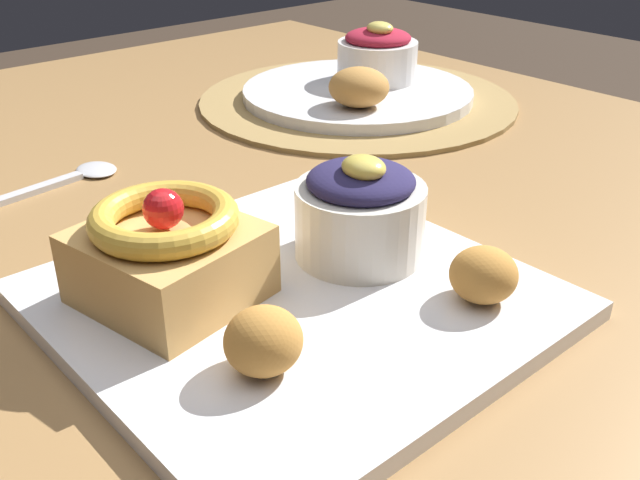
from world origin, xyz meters
TOP-DOWN VIEW (x-y plane):
  - dining_table at (0.00, 0.00)m, footprint 1.45×0.96m
  - woven_placemat at (-0.32, 0.24)m, footprint 0.35×0.35m
  - front_plate at (-0.05, -0.08)m, footprint 0.26×0.26m
  - cake_slice at (-0.09, -0.13)m, footprint 0.11×0.10m
  - berry_ramekin at (-0.06, -0.02)m, footprint 0.08×0.08m
  - fritter_front at (0.03, -0.00)m, footprint 0.04×0.04m
  - fritter_middle at (0.00, -0.14)m, footprint 0.04×0.04m
  - back_plate at (-0.32, 0.24)m, footprint 0.25×0.25m
  - back_ramekin at (-0.33, 0.28)m, footprint 0.09×0.09m
  - back_pastry at (-0.27, 0.20)m, footprint 0.06×0.06m
  - spoon at (-0.32, -0.09)m, footprint 0.04×0.13m

SIDE VIEW (x-z plane):
  - dining_table at x=0.00m, z-range 0.28..1.01m
  - woven_placemat at x=-0.32m, z-range 0.73..0.73m
  - spoon at x=-0.32m, z-range 0.73..0.73m
  - front_plate at x=-0.05m, z-range 0.73..0.74m
  - back_plate at x=-0.32m, z-range 0.73..0.75m
  - fritter_front at x=0.03m, z-range 0.74..0.77m
  - fritter_middle at x=0.00m, z-range 0.74..0.78m
  - back_pastry at x=-0.27m, z-range 0.75..0.79m
  - cake_slice at x=-0.09m, z-range 0.74..0.81m
  - berry_ramekin at x=-0.06m, z-range 0.74..0.81m
  - back_ramekin at x=-0.33m, z-range 0.74..0.81m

